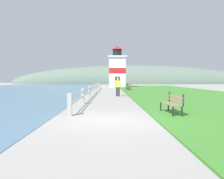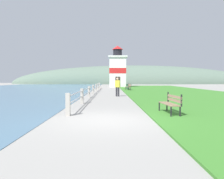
% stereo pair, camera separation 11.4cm
% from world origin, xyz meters
% --- Properties ---
extents(ground_plane, '(160.00, 160.00, 0.00)m').
position_xyz_m(ground_plane, '(0.00, 0.00, 0.00)').
color(ground_plane, gray).
extents(grass_verge, '(12.00, 49.81, 0.06)m').
position_xyz_m(grass_verge, '(7.75, 16.60, 0.03)').
color(grass_verge, '#387528').
rests_on(grass_verge, ground_plane).
extents(seawall_railing, '(0.18, 27.41, 0.96)m').
position_xyz_m(seawall_railing, '(-1.65, 14.61, 0.56)').
color(seawall_railing, '#A8A399').
rests_on(seawall_railing, ground_plane).
extents(park_bench_near, '(0.58, 1.70, 0.94)m').
position_xyz_m(park_bench_near, '(2.78, 1.27, 0.54)').
color(park_bench_near, '#846B51').
rests_on(park_bench_near, ground_plane).
extents(park_bench_midway, '(0.70, 1.79, 0.94)m').
position_xyz_m(park_bench_midway, '(2.67, 21.84, 0.54)').
color(park_bench_midway, '#846B51').
rests_on(park_bench_midway, ground_plane).
extents(lighthouse, '(3.59, 3.59, 7.98)m').
position_xyz_m(lighthouse, '(1.55, 34.15, 3.40)').
color(lighthouse, white).
rests_on(lighthouse, ground_plane).
extents(person_strolling, '(0.45, 0.32, 1.68)m').
position_xyz_m(person_strolling, '(0.79, 11.39, 0.91)').
color(person_strolling, '#28282D').
rests_on(person_strolling, ground_plane).
extents(trash_bin, '(0.54, 0.54, 0.84)m').
position_xyz_m(trash_bin, '(2.71, 23.90, 0.42)').
color(trash_bin, '#2D5138').
rests_on(trash_bin, ground_plane).
extents(distant_hillside, '(80.00, 16.00, 12.00)m').
position_xyz_m(distant_hillside, '(8.00, 63.21, 0.00)').
color(distant_hillside, '#566B5B').
rests_on(distant_hillside, ground_plane).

